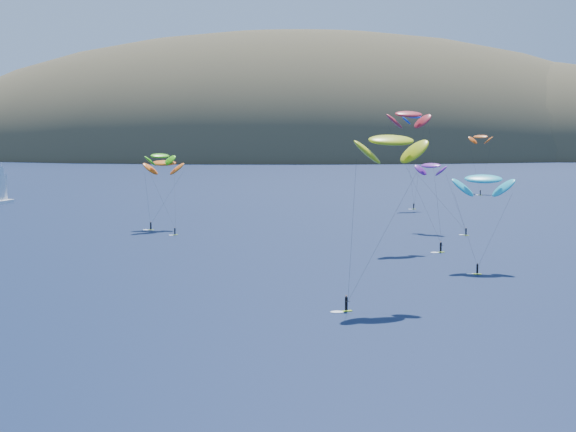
# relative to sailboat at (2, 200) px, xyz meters

# --- Properties ---
(island) EXTENTS (730.00, 300.00, 210.00)m
(island) POSITION_rel_sailboat_xyz_m (128.03, 370.41, -11.73)
(island) COLOR #3D3526
(island) RESTS_ON ground
(sailboat) EXTENTS (10.52, 9.53, 12.55)m
(sailboat) POSITION_rel_sailboat_xyz_m (0.00, 0.00, 0.00)
(sailboat) COLOR white
(sailboat) RESTS_ON ground
(kitesurfer_1) EXTENTS (8.97, 7.18, 17.50)m
(kitesurfer_1) POSITION_rel_sailboat_xyz_m (55.85, -57.15, 14.00)
(kitesurfer_1) COLOR #B8E819
(kitesurfer_1) RESTS_ON ground
(kitesurfer_2) EXTENTS (13.02, 10.56, 24.92)m
(kitesurfer_2) POSITION_rel_sailboat_xyz_m (96.16, -135.86, 21.02)
(kitesurfer_2) COLOR #B8E819
(kitesurfer_2) RESTS_ON ground
(kitesurfer_3) EXTENTS (8.91, 15.21, 18.83)m
(kitesurfer_3) POSITION_rel_sailboat_xyz_m (55.32, -59.05, 15.75)
(kitesurfer_3) COLOR #B8E819
(kitesurfer_3) RESTS_ON ground
(kitesurfer_4) EXTENTS (7.67, 7.44, 27.95)m
(kitesurfer_4) POSITION_rel_sailboat_xyz_m (121.83, -15.79, 24.93)
(kitesurfer_4) COLOR #B8E819
(kitesurfer_4) RESTS_ON ground
(kitesurfer_5) EXTENTS (10.22, 9.15, 17.74)m
(kitesurfer_5) POSITION_rel_sailboat_xyz_m (115.70, -111.19, 14.02)
(kitesurfer_5) COLOR #B8E819
(kitesurfer_5) RESTS_ON ground
(kitesurfer_6) EXTENTS (10.92, 11.93, 16.85)m
(kitesurfer_6) POSITION_rel_sailboat_xyz_m (116.60, -65.04, 13.76)
(kitesurfer_6) COLOR #B8E819
(kitesurfer_6) RESTS_ON ground
(kitesurfer_9) EXTENTS (10.90, 11.19, 28.50)m
(kitesurfer_9) POSITION_rel_sailboat_xyz_m (107.21, -87.96, 24.94)
(kitesurfer_9) COLOR #B8E819
(kitesurfer_9) RESTS_ON ground
(kitesurfer_11) EXTENTS (8.91, 15.89, 21.73)m
(kitesurfer_11) POSITION_rel_sailboat_xyz_m (154.54, 33.43, 18.37)
(kitesurfer_11) COLOR #B8E819
(kitesurfer_11) RESTS_ON ground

